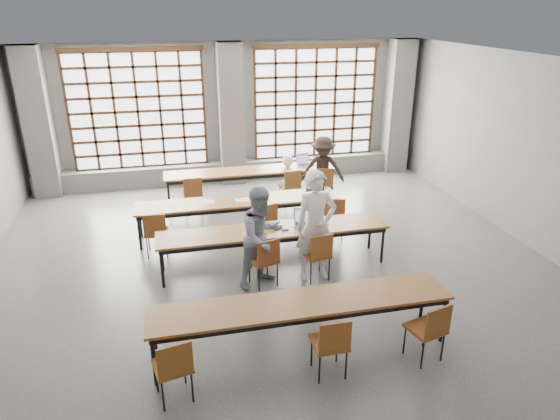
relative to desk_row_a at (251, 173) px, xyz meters
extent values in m
plane|color=#4F4F4C|center=(-0.23, -3.82, -0.66)|extent=(11.00, 11.00, 0.00)
plane|color=silver|center=(-0.23, -3.82, 2.84)|extent=(11.00, 11.00, 0.00)
plane|color=#5F5F5C|center=(-0.23, 1.68, 1.09)|extent=(10.00, 0.00, 10.00)
plane|color=#5F5F5C|center=(4.77, -3.82, 1.09)|extent=(0.00, 11.00, 11.00)
cube|color=#5D5D5A|center=(-4.73, 1.40, 1.09)|extent=(0.60, 0.55, 3.50)
cube|color=#5D5D5A|center=(-0.23, 1.40, 1.09)|extent=(0.60, 0.55, 3.50)
cube|color=#5D5D5A|center=(4.27, 1.40, 1.09)|extent=(0.60, 0.55, 3.50)
cube|color=white|center=(-2.48, 1.66, 1.24)|extent=(3.20, 0.02, 2.80)
cube|color=black|center=(-2.48, 1.58, 1.24)|extent=(3.20, 0.05, 2.80)
cube|color=black|center=(-2.48, 1.58, -0.21)|extent=(3.32, 0.07, 0.10)
cube|color=black|center=(-2.48, 1.58, 2.69)|extent=(3.32, 0.07, 0.10)
cube|color=white|center=(2.02, 1.66, 1.24)|extent=(3.20, 0.02, 2.80)
cube|color=black|center=(2.02, 1.58, 1.24)|extent=(3.20, 0.05, 2.80)
cube|color=black|center=(2.02, 1.58, -0.21)|extent=(3.32, 0.07, 0.10)
cube|color=black|center=(2.02, 1.58, 2.69)|extent=(3.32, 0.07, 0.10)
cube|color=#5D5D5A|center=(-0.23, 1.48, -0.41)|extent=(9.80, 0.35, 0.50)
cube|color=brown|center=(0.00, 0.00, 0.05)|extent=(4.00, 0.70, 0.04)
cube|color=black|center=(0.00, 0.00, -0.01)|extent=(3.90, 0.64, 0.08)
cylinder|color=black|center=(-1.92, -0.29, -0.32)|extent=(0.05, 0.05, 0.69)
cylinder|color=black|center=(-1.92, 0.29, -0.32)|extent=(0.05, 0.05, 0.69)
cylinder|color=black|center=(1.92, -0.29, -0.32)|extent=(0.05, 0.05, 0.69)
cylinder|color=black|center=(1.92, 0.29, -0.32)|extent=(0.05, 0.05, 0.69)
cube|color=brown|center=(-0.58, -1.86, 0.05)|extent=(4.00, 0.70, 0.04)
cube|color=black|center=(-0.58, -1.86, -0.01)|extent=(3.90, 0.64, 0.08)
cylinder|color=black|center=(-2.50, -2.15, -0.32)|extent=(0.05, 0.05, 0.69)
cylinder|color=black|center=(-2.50, -1.57, -0.32)|extent=(0.05, 0.05, 0.69)
cylinder|color=black|center=(1.34, -2.15, -0.32)|extent=(0.05, 0.05, 0.69)
cylinder|color=black|center=(1.34, -1.57, -0.32)|extent=(0.05, 0.05, 0.69)
cube|color=brown|center=(-0.18, -3.35, 0.05)|extent=(4.00, 0.70, 0.04)
cube|color=black|center=(-0.18, -3.35, -0.01)|extent=(3.90, 0.64, 0.08)
cylinder|color=black|center=(-2.10, -3.64, -0.32)|extent=(0.05, 0.05, 0.69)
cylinder|color=black|center=(-2.10, -3.06, -0.32)|extent=(0.05, 0.05, 0.69)
cylinder|color=black|center=(1.74, -3.64, -0.32)|extent=(0.05, 0.05, 0.69)
cylinder|color=black|center=(1.74, -3.06, -0.32)|extent=(0.05, 0.05, 0.69)
cube|color=brown|center=(-0.30, -5.65, 0.05)|extent=(4.00, 0.70, 0.04)
cube|color=black|center=(-0.30, -5.65, -0.01)|extent=(3.90, 0.64, 0.08)
cylinder|color=black|center=(-2.22, -5.94, -0.32)|extent=(0.05, 0.05, 0.69)
cylinder|color=black|center=(-2.22, -5.36, -0.32)|extent=(0.05, 0.05, 0.69)
cylinder|color=black|center=(1.62, -5.94, -0.32)|extent=(0.05, 0.05, 0.69)
cylinder|color=black|center=(1.62, -5.36, -0.32)|extent=(0.05, 0.05, 0.69)
cube|color=brown|center=(-1.40, -0.55, -0.21)|extent=(0.44, 0.44, 0.04)
cube|color=brown|center=(-1.39, -0.75, 0.02)|extent=(0.40, 0.05, 0.40)
cylinder|color=black|center=(-1.40, -0.55, -0.44)|extent=(0.02, 0.02, 0.45)
cube|color=brown|center=(0.80, -0.55, -0.21)|extent=(0.47, 0.47, 0.04)
cube|color=brown|center=(0.83, -0.75, 0.02)|extent=(0.40, 0.09, 0.40)
cylinder|color=black|center=(0.80, -0.55, -0.44)|extent=(0.02, 0.02, 0.45)
cube|color=brown|center=(1.60, -0.55, -0.21)|extent=(0.47, 0.47, 0.04)
cube|color=brown|center=(1.57, -0.75, 0.02)|extent=(0.40, 0.08, 0.40)
cylinder|color=black|center=(1.60, -0.55, -0.44)|extent=(0.02, 0.02, 0.45)
cube|color=brown|center=(-2.18, -2.41, -0.21)|extent=(0.45, 0.45, 0.04)
cube|color=brown|center=(-2.19, -2.61, 0.02)|extent=(0.40, 0.05, 0.40)
cylinder|color=black|center=(-2.18, -2.41, -0.44)|extent=(0.02, 0.02, 0.45)
cube|color=brown|center=(-0.18, -2.41, -0.21)|extent=(0.52, 0.52, 0.04)
cube|color=brown|center=(-0.13, -2.60, 0.02)|extent=(0.39, 0.14, 0.40)
cylinder|color=black|center=(-0.18, -2.41, -0.44)|extent=(0.02, 0.02, 0.45)
cube|color=brown|center=(1.22, -2.41, -0.21)|extent=(0.49, 0.49, 0.04)
cube|color=brown|center=(1.18, -2.61, 0.02)|extent=(0.40, 0.10, 0.40)
cylinder|color=black|center=(1.22, -2.41, -0.44)|extent=(0.02, 0.02, 0.45)
cube|color=brown|center=(-0.48, -3.90, -0.21)|extent=(0.53, 0.53, 0.04)
cube|color=brown|center=(-0.42, -4.09, 0.02)|extent=(0.39, 0.15, 0.40)
cylinder|color=black|center=(-0.48, -3.90, -0.44)|extent=(0.02, 0.02, 0.45)
cube|color=brown|center=(0.42, -3.90, -0.21)|extent=(0.49, 0.49, 0.04)
cube|color=brown|center=(0.45, -4.10, 0.02)|extent=(0.40, 0.10, 0.40)
cylinder|color=black|center=(0.42, -3.90, -0.44)|extent=(0.02, 0.02, 0.45)
cube|color=brown|center=(-2.00, -6.20, -0.21)|extent=(0.50, 0.50, 0.04)
cube|color=brown|center=(-1.96, -6.40, 0.02)|extent=(0.40, 0.11, 0.40)
cylinder|color=black|center=(-2.00, -6.20, -0.44)|extent=(0.02, 0.02, 0.45)
cube|color=brown|center=(-0.10, -6.20, -0.21)|extent=(0.42, 0.42, 0.04)
cube|color=brown|center=(-0.10, -6.40, 0.02)|extent=(0.40, 0.03, 0.40)
cylinder|color=black|center=(-0.10, -6.20, -0.44)|extent=(0.02, 0.02, 0.45)
cube|color=brown|center=(1.20, -6.20, -0.21)|extent=(0.51, 0.51, 0.04)
cube|color=brown|center=(1.25, -6.40, 0.02)|extent=(0.39, 0.13, 0.40)
cylinder|color=black|center=(1.20, -6.20, -0.44)|extent=(0.02, 0.02, 0.45)
imported|color=white|center=(0.42, -3.85, 0.28)|extent=(0.71, 0.48, 1.90)
imported|color=#18284A|center=(-0.48, -3.85, 0.18)|extent=(1.03, 0.96, 1.70)
imported|color=black|center=(1.60, -0.50, 0.11)|extent=(1.12, 0.81, 1.56)
cube|color=#ACACB0|center=(0.37, -3.30, 0.08)|extent=(0.42, 0.35, 0.02)
cube|color=black|center=(0.37, -3.31, 0.09)|extent=(0.34, 0.26, 0.00)
cube|color=#ACACB0|center=(0.41, -3.17, 0.20)|extent=(0.36, 0.17, 0.26)
cube|color=#93C7FF|center=(0.40, -3.18, 0.17)|extent=(0.31, 0.13, 0.21)
cube|color=#AFAFB4|center=(1.35, 0.05, 0.08)|extent=(0.43, 0.36, 0.02)
cube|color=black|center=(1.35, 0.04, 0.09)|extent=(0.34, 0.27, 0.00)
cube|color=#AFAFB4|center=(1.30, 0.18, 0.20)|extent=(0.36, 0.18, 0.26)
cube|color=#89AEED|center=(1.31, 0.17, 0.17)|extent=(0.31, 0.15, 0.21)
ellipsoid|color=white|center=(0.77, -3.37, 0.08)|extent=(0.10, 0.07, 0.04)
cube|color=green|center=(-0.23, -3.27, 0.11)|extent=(0.26, 0.11, 0.09)
cube|color=black|center=(0.00, -3.45, 0.07)|extent=(0.14, 0.08, 0.01)
cube|color=white|center=(-1.18, -1.81, 0.07)|extent=(0.34, 0.28, 0.00)
cube|color=white|center=(-0.48, -1.86, 0.07)|extent=(0.31, 0.23, 0.00)
cube|color=black|center=(1.02, -1.81, 0.27)|extent=(0.35, 0.26, 0.40)
ellipsoid|color=silver|center=(0.90, 0.05, 0.21)|extent=(0.29, 0.25, 0.29)
cube|color=#A62914|center=(-2.00, -6.20, -0.16)|extent=(0.21, 0.13, 0.06)
camera|label=1|loc=(-1.83, -10.99, 3.66)|focal=32.00mm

